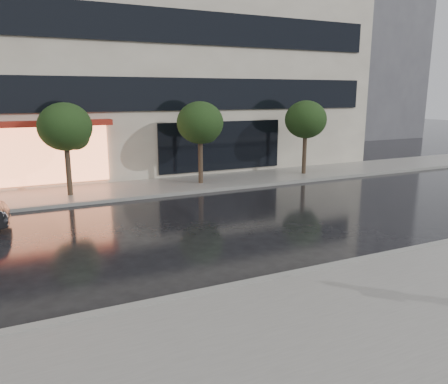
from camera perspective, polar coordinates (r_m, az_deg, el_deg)
ground at (r=11.21m, az=2.26°, el=-10.03°), size 120.00×120.00×0.00m
sidewalk_near at (r=8.73m, az=12.61°, el=-16.94°), size 60.00×4.50×0.12m
sidewalk_far at (r=20.44m, az=-11.12°, el=0.43°), size 60.00×3.50×0.12m
curb_near at (r=10.38m, az=4.87°, el=-11.58°), size 60.00×0.25×0.14m
curb_far at (r=18.78m, az=-9.79°, el=-0.57°), size 60.00×0.25×0.14m
office_building at (r=27.93m, az=-16.21°, el=21.90°), size 30.00×12.76×18.00m
bg_building_right at (r=48.40m, az=14.99°, el=16.69°), size 12.00×12.00×16.00m
tree_mid_west at (r=19.32m, az=-19.86°, el=7.80°), size 2.20×2.20×3.99m
tree_mid_east at (r=20.78m, az=-3.01°, el=8.83°), size 2.20×2.20×3.99m
tree_far_east at (r=23.71m, az=10.70°, el=9.11°), size 2.20×2.20×3.99m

